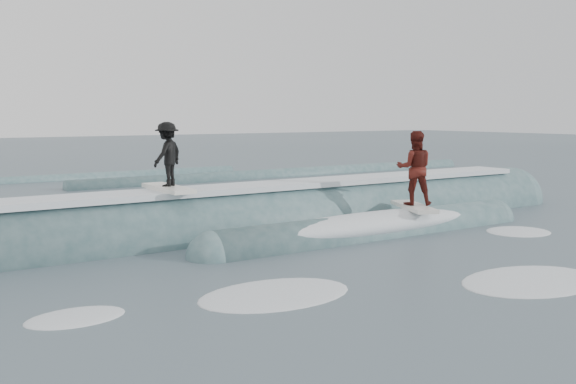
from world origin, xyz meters
TOP-DOWN VIEW (x-y plane):
  - ground at (0.00, 0.00)m, footprint 160.00×160.00m
  - breaking_wave at (0.27, 5.78)m, footprint 21.97×3.94m
  - surfer_black at (-2.75, 6.11)m, footprint 1.12×2.00m
  - surfer_red at (3.13, 3.91)m, footprint 1.28×2.06m
  - whitewater at (1.22, -1.41)m, footprint 14.38×8.59m
  - far_swells at (-1.12, 17.65)m, footprint 43.29×8.65m

SIDE VIEW (x-z plane):
  - ground at x=0.00m, z-range 0.00..0.00m
  - whitewater at x=1.22m, z-range -0.05..0.05m
  - far_swells at x=-1.12m, z-range -0.40..0.40m
  - breaking_wave at x=0.27m, z-range -1.12..1.20m
  - surfer_red at x=3.13m, z-range 0.55..2.57m
  - surfer_black at x=-2.75m, z-range 1.18..2.80m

